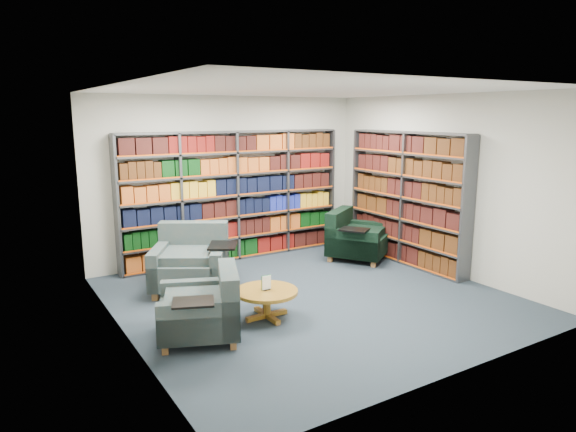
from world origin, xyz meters
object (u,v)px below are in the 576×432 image
chair_teal_left (191,263)px  chair_green_right (354,239)px  chair_teal_front (206,310)px  coffee_table (267,296)px

chair_teal_left → chair_green_right: 2.99m
chair_teal_left → chair_teal_front: (-0.48, -1.69, -0.05)m
chair_teal_left → chair_teal_front: bearing=-105.8°
chair_teal_left → coffee_table: 1.61m
chair_teal_left → chair_green_right: bearing=-0.2°
chair_teal_left → chair_teal_front: size_ratio=1.18×
coffee_table → chair_teal_front: bearing=-171.6°
chair_teal_left → coffee_table: bearing=-76.7°
chair_green_right → chair_teal_front: (-3.47, -1.68, -0.02)m
chair_teal_left → chair_green_right: chair_teal_left is taller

